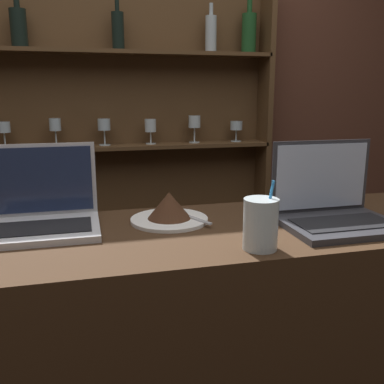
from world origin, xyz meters
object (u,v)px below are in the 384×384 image
(water_glass, at_px, (261,224))
(laptop_far, at_px, (334,207))
(cake_plate, at_px, (169,210))
(laptop_near, at_px, (44,212))

(water_glass, bearing_deg, laptop_far, 25.37)
(laptop_far, height_order, cake_plate, laptop_far)
(laptop_near, relative_size, water_glass, 1.75)
(laptop_near, xyz_separation_m, cake_plate, (0.35, -0.02, -0.01))
(laptop_far, relative_size, water_glass, 1.90)
(laptop_near, relative_size, cake_plate, 1.29)
(cake_plate, bearing_deg, laptop_near, 176.74)
(laptop_near, height_order, laptop_far, laptop_far)
(laptop_near, height_order, water_glass, laptop_near)
(laptop_far, bearing_deg, water_glass, -154.63)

